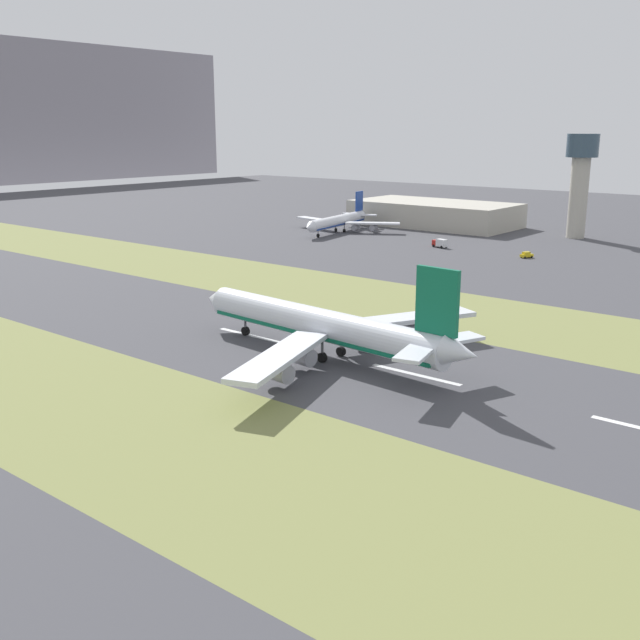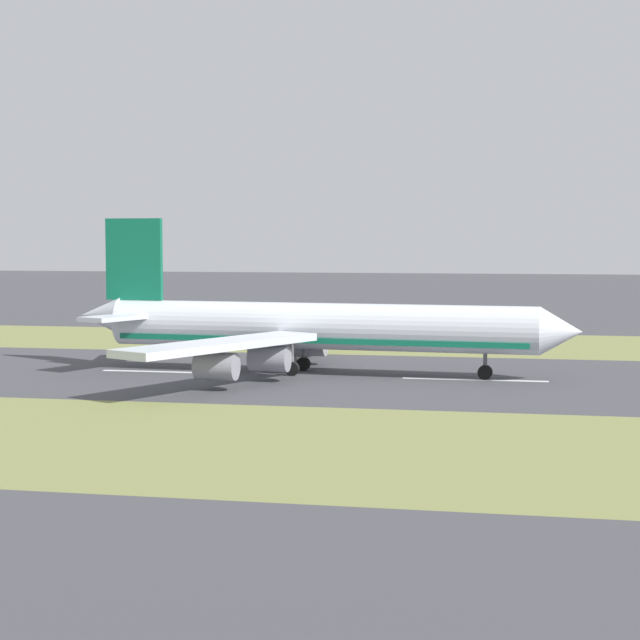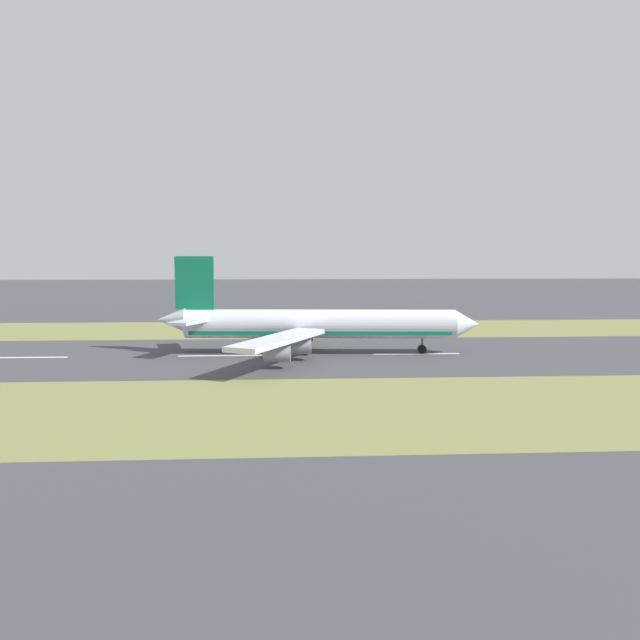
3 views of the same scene
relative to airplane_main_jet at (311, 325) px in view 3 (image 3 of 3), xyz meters
The scene contains 7 objects.
ground_plane 6.41m from the airplane_main_jet, 16.30° to the right, with size 800.00×800.00×0.00m, color #424247.
grass_median_west 43.33m from the airplane_main_jet, behind, with size 40.00×600.00×0.01m, color olive.
grass_median_east 47.48m from the airplane_main_jet, ahead, with size 40.00×600.00×0.01m, color olive.
centreline_dash_near 58.45m from the airplane_main_jet, 87.93° to the right, with size 1.20×18.00×0.01m, color silver.
centreline_dash_mid 19.19m from the airplane_main_jet, 83.39° to the right, with size 1.20×18.00×0.01m, color silver.
centreline_dash_far 22.81m from the airplane_main_jet, 84.53° to the left, with size 1.20×18.00×0.01m, color silver.
airplane_main_jet is the anchor object (origin of this frame).
Camera 3 is at (126.55, -4.84, 20.48)m, focal length 35.00 mm.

